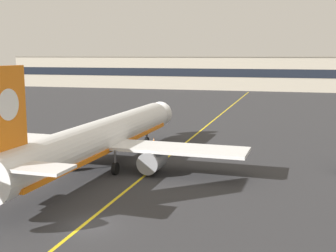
% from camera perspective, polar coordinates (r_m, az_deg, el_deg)
% --- Properties ---
extents(ground_plane, '(400.00, 400.00, 0.00)m').
position_cam_1_polar(ground_plane, '(34.04, -10.09, -12.46)').
color(ground_plane, '#2D2D30').
extents(taxiway_centreline, '(2.98, 179.98, 0.01)m').
position_cam_1_polar(taxiway_centreline, '(61.40, 1.86, -2.50)').
color(taxiway_centreline, yellow).
rests_on(taxiway_centreline, ground).
extents(airliner_foreground, '(32.18, 41.50, 11.65)m').
position_cam_1_polar(airliner_foreground, '(49.01, -8.72, -1.60)').
color(airliner_foreground, white).
rests_on(airliner_foreground, ground).
extents(safety_cone_by_nose_gear, '(0.44, 0.44, 0.55)m').
position_cam_1_polar(safety_cone_by_nose_gear, '(64.00, -1.83, -1.78)').
color(safety_cone_by_nose_gear, orange).
rests_on(safety_cone_by_nose_gear, ground).
extents(terminal_building, '(162.02, 12.40, 11.74)m').
position_cam_1_polar(terminal_building, '(160.20, 7.36, 6.81)').
color(terminal_building, '#B2A893').
rests_on(terminal_building, ground).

